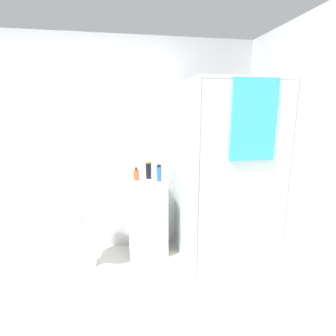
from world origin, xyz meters
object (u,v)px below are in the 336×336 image
Objects in this scene: shampoo_bottle_tall_black at (148,170)px; shampoo_bottle_blue at (159,173)px; soap_dispenser at (136,175)px; sink at (86,211)px.

shampoo_bottle_blue is (0.10, -0.13, -0.01)m from shampoo_bottle_tall_black.
soap_dispenser is 0.73× the size of shampoo_bottle_tall_black.
shampoo_bottle_tall_black is (0.15, 0.05, 0.04)m from soap_dispenser.
shampoo_bottle_tall_black is 1.12× the size of shampoo_bottle_blue.
shampoo_bottle_blue reaches higher than sink.
shampoo_bottle_tall_black reaches higher than shampoo_bottle_blue.
sink is at bearing -171.75° from shampoo_bottle_blue.
sink is at bearing -160.22° from soap_dispenser.
sink is 0.89m from shampoo_bottle_blue.
shampoo_bottle_tall_black is at bearing 128.64° from shampoo_bottle_blue.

